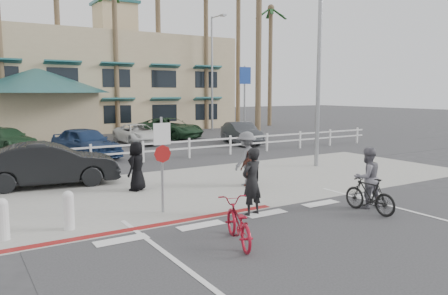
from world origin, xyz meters
TOP-DOWN VIEW (x-y plane):
  - ground at (0.00, 0.00)m, footprint 140.00×140.00m
  - bike_path at (0.00, -2.00)m, footprint 12.00×16.00m
  - sidewalk_plaza at (0.00, 4.50)m, footprint 22.00×7.00m
  - cross_street at (0.00, 8.50)m, footprint 40.00×5.00m
  - parking_lot at (0.00, 18.00)m, footprint 50.00×16.00m
  - curb_red at (-3.00, 1.20)m, footprint 7.00×0.25m
  - rail_fence at (0.50, 10.50)m, footprint 29.40×0.16m
  - building at (2.00, 31.00)m, footprint 28.00×16.00m
  - sign_post at (-2.30, 2.20)m, footprint 0.50×0.10m
  - bollard_0 at (-4.80, 2.00)m, footprint 0.26×0.26m
  - bollard_1 at (-6.20, 2.00)m, footprint 0.26×0.26m
  - streetlight_0 at (6.50, 5.50)m, footprint 0.60×2.00m
  - streetlight_1 at (12.00, 24.00)m, footprint 0.60×2.00m
  - info_sign at (14.00, 22.00)m, footprint 1.20×0.16m
  - palm_4 at (0.00, 26.00)m, footprint 4.00×4.00m
  - palm_5 at (4.00, 25.00)m, footprint 4.00×4.00m
  - palm_6 at (8.00, 26.00)m, footprint 4.00×4.00m
  - palm_7 at (12.00, 25.00)m, footprint 4.00×4.00m
  - palm_8 at (16.00, 26.00)m, footprint 4.00×4.00m
  - palm_9 at (19.00, 25.00)m, footprint 4.00×4.00m
  - palm_11 at (11.00, 16.00)m, footprint 4.00×4.00m
  - bike_red at (-1.94, -0.93)m, footprint 1.18×1.93m
  - rider_red at (-0.39, 0.73)m, footprint 0.74×0.57m
  - bike_black at (2.47, -0.75)m, footprint 0.52×1.63m
  - rider_black at (2.81, -0.36)m, footprint 0.93×0.78m
  - pedestrian_a at (1.64, 3.92)m, footprint 1.40×1.14m
  - pedestrian_child at (1.60, 3.64)m, footprint 0.75×0.32m
  - pedestrian_b at (-1.93, 5.09)m, footprint 0.95×0.91m
  - car_white_sedan at (-4.25, 7.38)m, footprint 4.79×2.23m
  - lot_car_2 at (-1.47, 13.36)m, footprint 2.94×4.78m
  - lot_car_3 at (8.31, 14.05)m, footprint 2.36×4.36m
  - lot_car_4 at (-4.41, 19.07)m, footprint 3.23×4.48m
  - lot_car_5 at (2.86, 17.64)m, footprint 2.12×4.47m
  - lot_car_6 at (5.98, 19.62)m, footprint 4.06×5.63m

SIDE VIEW (x-z plane):
  - ground at x=0.00m, z-range 0.00..0.00m
  - parking_lot at x=0.00m, z-range 0.00..0.01m
  - bike_path at x=0.00m, z-range 0.00..0.01m
  - cross_street at x=0.00m, z-range 0.00..0.01m
  - sidewalk_plaza at x=0.00m, z-range 0.00..0.01m
  - curb_red at x=-3.00m, z-range 0.00..0.02m
  - bollard_0 at x=-4.80m, z-range 0.00..0.95m
  - bollard_1 at x=-6.20m, z-range 0.00..0.95m
  - bike_red at x=-1.94m, z-range 0.00..0.96m
  - bike_black at x=2.47m, z-range 0.00..0.97m
  - rail_fence at x=0.50m, z-range 0.00..1.00m
  - lot_car_4 at x=-4.41m, z-range 0.00..1.20m
  - lot_car_5 at x=2.86m, z-range 0.00..1.23m
  - pedestrian_child at x=1.60m, z-range 0.00..1.27m
  - lot_car_3 at x=8.31m, z-range 0.00..1.36m
  - lot_car_6 at x=5.98m, z-range 0.00..1.42m
  - lot_car_2 at x=-1.47m, z-range 0.00..1.52m
  - car_white_sedan at x=-4.25m, z-range 0.00..1.52m
  - pedestrian_b at x=-1.93m, z-range 0.00..1.64m
  - rider_black at x=2.81m, z-range 0.00..1.73m
  - rider_red at x=-0.39m, z-range 0.00..1.81m
  - pedestrian_a at x=1.64m, z-range 0.00..1.89m
  - sign_post at x=-2.30m, z-range 0.00..2.90m
  - info_sign at x=14.00m, z-range 0.00..5.60m
  - streetlight_0 at x=6.50m, z-range 0.00..9.00m
  - streetlight_1 at x=12.00m, z-range 0.00..9.50m
  - building at x=2.00m, z-range 0.00..11.30m
  - palm_5 at x=4.00m, z-range 0.00..13.00m
  - palm_9 at x=19.00m, z-range 0.00..13.00m
  - palm_7 at x=12.00m, z-range 0.00..14.00m
  - palm_11 at x=11.00m, z-range 0.00..14.00m
  - palm_4 at x=0.00m, z-range 0.00..15.00m
  - palm_8 at x=16.00m, z-range 0.00..15.00m
  - palm_6 at x=8.00m, z-range 0.00..17.00m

